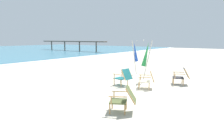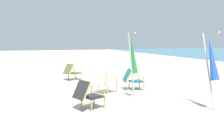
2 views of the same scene
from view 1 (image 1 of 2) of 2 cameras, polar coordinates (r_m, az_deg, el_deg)
The scene contains 8 objects.
ground_plane at distance 8.29m, azimuth 8.20°, elevation -6.09°, with size 80.00×80.00×0.00m, color beige.
beach_chair_mid_center at distance 5.89m, azimuth 3.47°, elevation -8.02°, with size 0.86×0.94×0.78m.
beach_chair_front_left at distance 9.91m, azimuth 19.34°, elevation -1.53°, with size 0.82×0.91×0.79m.
beach_chair_back_left at distance 9.14m, azimuth 3.35°, elevation -1.87°, with size 0.66×0.81×0.79m.
beach_chair_front_right at distance 8.74m, azimuth 10.17°, elevation -2.46°, with size 0.81×0.86×0.82m.
umbrella_furled_blue at distance 11.94m, azimuth 6.64°, elevation 5.07°, with size 0.67×0.23×2.06m.
umbrella_furled_green at distance 9.78m, azimuth 9.73°, elevation 4.30°, with size 0.44×0.50×2.09m.
pier_distant at distance 34.92m, azimuth -11.42°, elevation 7.86°, with size 0.90×14.50×1.75m.
Camera 1 is at (-7.11, -3.69, 2.14)m, focal length 32.00 mm.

